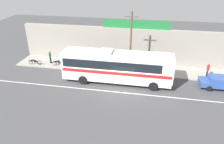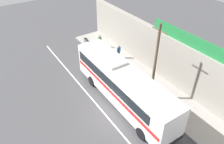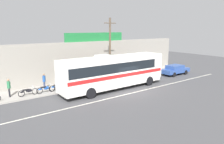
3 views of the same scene
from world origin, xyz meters
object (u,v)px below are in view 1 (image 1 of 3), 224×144
at_px(motorcycle_green, 71,64).
at_px(parked_car, 221,82).
at_px(pedestrian_far_left, 76,56).
at_px(pedestrian_far_right, 208,69).
at_px(pedestrian_by_curb, 50,56).
at_px(motorcycle_purple, 35,62).
at_px(utility_pole, 131,43).
at_px(motorcycle_black, 81,65).
at_px(motorcycle_red, 59,63).
at_px(intercity_bus, 116,66).

bearing_deg(motorcycle_green, parked_car, -6.34).
xyz_separation_m(parked_car, pedestrian_far_left, (-17.53, 3.27, 0.40)).
bearing_deg(motorcycle_green, pedestrian_far_right, 1.37).
xyz_separation_m(motorcycle_green, pedestrian_by_curb, (-3.15, 0.76, 0.59)).
relative_size(motorcycle_purple, pedestrian_far_left, 1.11).
distance_m(utility_pole, motorcycle_purple, 13.22).
bearing_deg(motorcycle_purple, pedestrian_far_left, 15.08).
relative_size(utility_pole, motorcycle_black, 3.83).
xyz_separation_m(utility_pole, motorcycle_purple, (-12.76, 0.10, -3.45)).
height_order(parked_car, pedestrian_by_curb, pedestrian_by_curb).
xyz_separation_m(motorcycle_red, pedestrian_far_right, (18.61, 0.32, 0.60)).
height_order(intercity_bus, pedestrian_by_curb, intercity_bus).
relative_size(utility_pole, motorcycle_purple, 3.97).
relative_size(pedestrian_by_curb, pedestrian_far_right, 1.00).
height_order(utility_pole, motorcycle_green, utility_pole).
height_order(utility_pole, pedestrian_far_left, utility_pole).
bearing_deg(parked_car, pedestrian_by_curb, 172.56).
distance_m(intercity_bus, motorcycle_green, 7.16).
distance_m(motorcycle_purple, pedestrian_far_right, 21.96).
xyz_separation_m(intercity_bus, pedestrian_by_curb, (-9.64, 3.40, -0.91)).
xyz_separation_m(parked_car, motorcycle_black, (-16.52, 2.00, -0.17)).
height_order(intercity_bus, motorcycle_green, intercity_bus).
bearing_deg(pedestrian_far_right, motorcycle_purple, -178.54).
bearing_deg(motorcycle_green, pedestrian_by_curb, 166.44).
height_order(motorcycle_green, motorcycle_black, same).
distance_m(motorcycle_black, pedestrian_far_left, 1.72).
xyz_separation_m(motorcycle_purple, pedestrian_far_right, (21.94, 0.56, 0.60)).
relative_size(motorcycle_black, pedestrian_far_right, 1.12).
relative_size(intercity_bus, motorcycle_purple, 6.47).
xyz_separation_m(intercity_bus, pedestrian_far_right, (10.46, 3.05, -0.91)).
bearing_deg(motorcycle_green, utility_pole, -1.87).
bearing_deg(utility_pole, pedestrian_far_left, 168.30).
xyz_separation_m(motorcycle_black, pedestrian_by_curb, (-4.50, 0.74, 0.59)).
xyz_separation_m(parked_car, motorcycle_green, (-17.88, 1.99, -0.17)).
bearing_deg(motorcycle_red, utility_pole, -2.04).
bearing_deg(motorcycle_green, pedestrian_far_left, 74.98).
height_order(motorcycle_black, pedestrian_far_left, pedestrian_far_left).
distance_m(parked_car, pedestrian_far_right, 2.60).
relative_size(motorcycle_black, motorcycle_purple, 1.04).
relative_size(intercity_bus, motorcycle_red, 6.53).
bearing_deg(motorcycle_green, motorcycle_red, 177.14).
relative_size(motorcycle_red, pedestrian_far_left, 1.10).
height_order(utility_pole, motorcycle_black, utility_pole).
height_order(intercity_bus, utility_pole, utility_pole).
xyz_separation_m(motorcycle_purple, pedestrian_far_left, (5.33, 1.44, 0.57)).
bearing_deg(pedestrian_far_right, pedestrian_far_left, 176.98).
height_order(intercity_bus, pedestrian_far_left, intercity_bus).
height_order(motorcycle_green, pedestrian_far_right, pedestrian_far_right).
bearing_deg(parked_car, motorcycle_green, 173.66).
bearing_deg(pedestrian_far_right, parked_car, -68.82).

